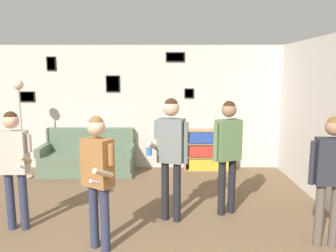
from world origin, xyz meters
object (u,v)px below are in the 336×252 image
at_px(person_player_foreground_left, 14,159).
at_px(bookshelf, 209,150).
at_px(couch, 88,159).
at_px(floor_lamp, 20,109).
at_px(person_watcher_holding_cup, 171,146).
at_px(person_spectator_near_bookshelf, 228,145).
at_px(person_player_foreground_center, 98,170).
at_px(person_spectator_far_right, 331,169).

bearing_deg(person_player_foreground_left, bookshelf, 42.99).
relative_size(couch, floor_lamp, 0.98).
distance_m(person_watcher_holding_cup, person_spectator_near_bookshelf, 0.88).
relative_size(couch, bookshelf, 1.80).
bearing_deg(person_spectator_near_bookshelf, bookshelf, 89.49).
xyz_separation_m(floor_lamp, person_player_foreground_center, (2.09, -2.71, -0.41)).
relative_size(couch, person_spectator_far_right, 1.21).
bearing_deg(person_spectator_far_right, couch, 140.56).
distance_m(bookshelf, person_player_foreground_left, 4.08).
distance_m(floor_lamp, person_player_foreground_center, 3.45).
bearing_deg(floor_lamp, person_spectator_far_right, -28.51).
height_order(floor_lamp, person_player_foreground_left, floor_lamp).
bearing_deg(person_spectator_near_bookshelf, couch, 141.55).
bearing_deg(person_watcher_holding_cup, bookshelf, 70.85).
height_order(bookshelf, person_spectator_near_bookshelf, person_spectator_near_bookshelf).
height_order(couch, person_player_foreground_center, person_player_foreground_center).
xyz_separation_m(bookshelf, person_player_foreground_center, (-1.73, -3.27, 0.55)).
xyz_separation_m(bookshelf, person_watcher_holding_cup, (-0.86, -2.49, 0.66)).
bearing_deg(person_spectator_near_bookshelf, floor_lamp, 155.97).
height_order(bookshelf, person_player_foreground_left, person_player_foreground_left).
bearing_deg(person_watcher_holding_cup, person_spectator_near_bookshelf, 15.57).
relative_size(person_watcher_holding_cup, person_spectator_near_bookshelf, 1.03).
bearing_deg(bookshelf, floor_lamp, -171.73).
bearing_deg(person_spectator_near_bookshelf, person_watcher_holding_cup, -164.43).
height_order(couch, person_spectator_far_right, person_spectator_far_right).
distance_m(bookshelf, person_player_foreground_center, 3.74).
relative_size(person_player_foreground_left, person_watcher_holding_cup, 0.92).
bearing_deg(person_watcher_holding_cup, person_player_foreground_center, -137.92).
relative_size(floor_lamp, person_spectator_near_bookshelf, 1.16).
xyz_separation_m(couch, person_spectator_far_right, (3.65, -3.00, 0.69)).
relative_size(person_spectator_near_bookshelf, person_spectator_far_right, 1.06).
height_order(bookshelf, floor_lamp, floor_lamp).
xyz_separation_m(floor_lamp, person_spectator_near_bookshelf, (3.80, -1.70, -0.35)).
bearing_deg(person_player_foreground_center, person_watcher_holding_cup, 42.08).
height_order(person_watcher_holding_cup, person_spectator_near_bookshelf, person_watcher_holding_cup).
bearing_deg(person_spectator_far_right, person_spectator_near_bookshelf, 138.26).
bearing_deg(person_player_foreground_left, person_watcher_holding_cup, 7.31).
bearing_deg(couch, person_watcher_holding_cup, -52.68).
distance_m(floor_lamp, person_player_foreground_left, 2.40).
relative_size(person_watcher_holding_cup, person_spectator_far_right, 1.10).
distance_m(floor_lamp, person_spectator_near_bookshelf, 4.18).
bearing_deg(bookshelf, person_watcher_holding_cup, -109.15).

